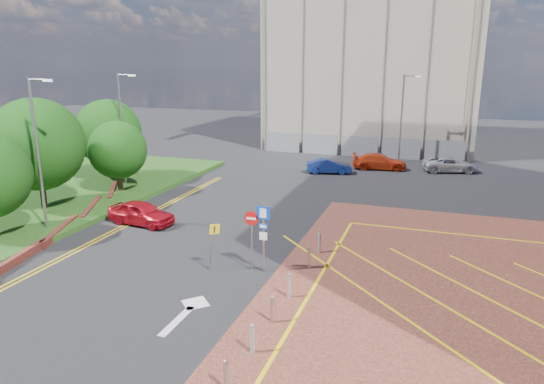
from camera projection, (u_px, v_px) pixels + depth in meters
The scene contains 18 objects.
ground at pixel (245, 279), 20.79m from camera, with size 140.00×140.00×0.00m, color black.
grass_bed at pixel (26, 202), 31.92m from camera, with size 14.00×32.00×0.30m, color #224315.
retaining_wall at pixel (57, 230), 26.29m from camera, with size 6.06×20.33×0.40m.
tree_b at pixel (37, 145), 29.16m from camera, with size 5.60×5.60×6.74m.
tree_c at pixel (118, 150), 33.37m from camera, with size 4.00×4.00×4.90m.
tree_d at pixel (108, 132), 36.88m from camera, with size 5.00×5.00×6.08m.
lamp_left_near at pixel (38, 148), 25.34m from camera, with size 1.53×0.16×8.00m.
lamp_left_far at pixel (122, 125), 35.10m from camera, with size 1.53×0.16×8.00m.
lamp_back at pixel (402, 116), 43.94m from camera, with size 1.53×0.16×8.00m.
sign_cluster at pixel (259, 230), 21.09m from camera, with size 1.17×0.12×3.20m.
warning_sign at pixel (212, 241), 21.25m from camera, with size 0.57×0.38×2.25m.
bollard_row at pixel (284, 294), 18.42m from camera, with size 0.14×11.14×0.90m.
construction_building at pixel (378, 45), 54.47m from camera, with size 21.20×19.20×22.00m, color #B6AA95.
construction_fence at pixel (369, 147), 47.60m from camera, with size 21.60×0.06×2.00m, color gray.
car_red_left at pixel (141, 213), 27.76m from camera, with size 1.60×3.98×1.36m, color #AD0E1B.
car_blue_back at pixel (329, 166), 40.64m from camera, with size 1.31×3.75×1.24m, color navy.
car_red_back at pixel (379, 162), 42.24m from camera, with size 1.89×4.65×1.35m, color red.
car_silver_back at pixel (450, 165), 41.20m from camera, with size 2.10×4.56×1.27m, color silver.
Camera 1 is at (7.36, -17.68, 8.99)m, focal length 32.00 mm.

